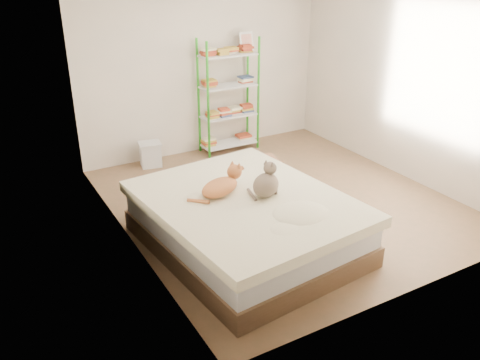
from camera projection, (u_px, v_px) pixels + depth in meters
room at (284, 98)px, 5.73m from camera, size 3.81×4.21×2.61m
bed at (246, 222)px, 5.20m from camera, size 1.98×2.38×0.56m
orange_cat at (220, 185)px, 5.10m from camera, size 0.61×0.46×0.22m
grey_cat at (266, 180)px, 5.04m from camera, size 0.39×0.36×0.36m
shelf_unit at (229, 95)px, 7.54m from camera, size 0.88×0.36×1.74m
cardboard_box at (259, 171)px, 6.67m from camera, size 0.56×0.55×0.39m
white_bin at (150, 154)px, 7.22m from camera, size 0.35×0.32×0.35m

